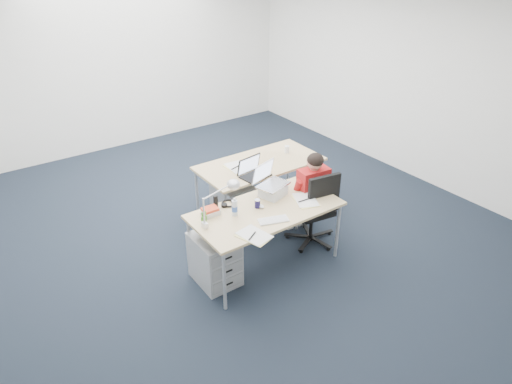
% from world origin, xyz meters
% --- Properties ---
extents(floor, '(7.00, 7.00, 0.00)m').
position_xyz_m(floor, '(0.00, 0.00, 0.00)').
color(floor, black).
rests_on(floor, ground).
extents(room, '(6.02, 7.02, 2.80)m').
position_xyz_m(room, '(0.00, 0.00, 1.71)').
color(room, white).
rests_on(room, ground).
extents(desk_near, '(1.60, 0.80, 0.73)m').
position_xyz_m(desk_near, '(-0.20, -0.75, 0.68)').
color(desk_near, tan).
rests_on(desk_near, ground).
extents(desk_far, '(1.60, 0.80, 0.73)m').
position_xyz_m(desk_far, '(0.42, 0.22, 0.68)').
color(desk_far, tan).
rests_on(desk_far, ground).
extents(office_chair, '(0.70, 0.70, 0.97)m').
position_xyz_m(office_chair, '(0.53, -0.72, 0.28)').
color(office_chair, black).
rests_on(office_chair, ground).
extents(seated_person, '(0.38, 0.65, 1.15)m').
position_xyz_m(seated_person, '(0.54, -0.55, 0.58)').
color(seated_person, '#A51717').
rests_on(seated_person, ground).
extents(drawer_pedestal_near, '(0.40, 0.50, 0.55)m').
position_xyz_m(drawer_pedestal_near, '(-0.80, -0.66, 0.28)').
color(drawer_pedestal_near, '#B0B3B6').
rests_on(drawer_pedestal_near, ground).
extents(drawer_pedestal_far, '(0.40, 0.50, 0.55)m').
position_xyz_m(drawer_pedestal_far, '(-0.01, 0.21, 0.28)').
color(drawer_pedestal_far, '#B0B3B6').
rests_on(drawer_pedestal_far, ground).
extents(silver_laptop, '(0.41, 0.36, 0.37)m').
position_xyz_m(silver_laptop, '(0.04, -0.56, 0.91)').
color(silver_laptop, silver).
rests_on(silver_laptop, desk_near).
extents(wireless_keyboard, '(0.33, 0.22, 0.02)m').
position_xyz_m(wireless_keyboard, '(-0.28, -0.98, 0.74)').
color(wireless_keyboard, white).
rests_on(wireless_keyboard, desk_near).
extents(computer_mouse, '(0.06, 0.09, 0.03)m').
position_xyz_m(computer_mouse, '(-0.22, -0.70, 0.74)').
color(computer_mouse, white).
rests_on(computer_mouse, desk_near).
extents(headphones, '(0.24, 0.21, 0.03)m').
position_xyz_m(headphones, '(-0.47, -0.44, 0.75)').
color(headphones, black).
rests_on(headphones, desk_near).
extents(can_koozie, '(0.07, 0.07, 0.10)m').
position_xyz_m(can_koozie, '(-0.26, -0.68, 0.78)').
color(can_koozie, '#191441').
rests_on(can_koozie, desk_near).
extents(water_bottle, '(0.08, 0.08, 0.20)m').
position_xyz_m(water_bottle, '(-0.54, -0.67, 0.83)').
color(water_bottle, silver).
rests_on(water_bottle, desk_near).
extents(bear_figurine, '(0.08, 0.07, 0.13)m').
position_xyz_m(bear_figurine, '(-0.87, -0.61, 0.80)').
color(bear_figurine, '#29701E').
rests_on(bear_figurine, desk_near).
extents(book_stack, '(0.19, 0.15, 0.08)m').
position_xyz_m(book_stack, '(-0.74, -0.51, 0.77)').
color(book_stack, silver).
rests_on(book_stack, desk_near).
extents(cordless_phone, '(0.04, 0.03, 0.16)m').
position_xyz_m(cordless_phone, '(-0.63, -0.45, 0.81)').
color(cordless_phone, black).
rests_on(cordless_phone, desk_near).
extents(papers_left, '(0.29, 0.36, 0.01)m').
position_xyz_m(papers_left, '(-0.60, -1.10, 0.74)').
color(papers_left, '#F2E78C').
rests_on(papers_left, desk_near).
extents(papers_right, '(0.32, 0.38, 0.01)m').
position_xyz_m(papers_right, '(0.25, -0.87, 0.74)').
color(papers_right, '#F2E78C').
rests_on(papers_right, desk_near).
extents(sunglasses, '(0.12, 0.09, 0.03)m').
position_xyz_m(sunglasses, '(0.20, -0.56, 0.74)').
color(sunglasses, black).
rests_on(sunglasses, desk_near).
extents(desk_lamp, '(0.40, 0.15, 0.45)m').
position_xyz_m(desk_lamp, '(-0.77, -0.69, 0.95)').
color(desk_lamp, silver).
rests_on(desk_lamp, desk_near).
extents(dark_laptop, '(0.39, 0.38, 0.25)m').
position_xyz_m(dark_laptop, '(0.14, -0.08, 0.85)').
color(dark_laptop, black).
rests_on(dark_laptop, desk_far).
extents(far_cup, '(0.09, 0.09, 0.09)m').
position_xyz_m(far_cup, '(0.89, 0.27, 0.78)').
color(far_cup, white).
rests_on(far_cup, desk_far).
extents(far_papers, '(0.24, 0.33, 0.01)m').
position_xyz_m(far_papers, '(0.09, 0.25, 0.73)').
color(far_papers, white).
rests_on(far_papers, desk_far).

